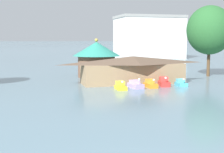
% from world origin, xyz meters
% --- Properties ---
extents(pedal_boat_yellow, '(1.58, 2.69, 1.50)m').
position_xyz_m(pedal_boat_yellow, '(7.54, 29.77, 0.50)').
color(pedal_boat_yellow, yellow).
rests_on(pedal_boat_yellow, ground).
extents(pedal_boat_lavender, '(1.91, 3.16, 1.69)m').
position_xyz_m(pedal_boat_lavender, '(10.25, 30.61, 0.50)').
color(pedal_boat_lavender, '#B299D8').
rests_on(pedal_boat_lavender, ground).
extents(pedal_boat_orange, '(1.50, 2.84, 1.50)m').
position_xyz_m(pedal_boat_orange, '(12.75, 30.51, 0.52)').
color(pedal_boat_orange, orange).
rests_on(pedal_boat_orange, ground).
extents(pedal_boat_red, '(2.03, 2.98, 1.66)m').
position_xyz_m(pedal_boat_red, '(15.42, 31.27, 0.60)').
color(pedal_boat_red, red).
rests_on(pedal_boat_red, ground).
extents(pedal_boat_cyan, '(1.54, 2.41, 1.41)m').
position_xyz_m(pedal_boat_cyan, '(18.14, 30.56, 0.47)').
color(pedal_boat_cyan, '#4CB7CC').
rests_on(pedal_boat_cyan, ground).
extents(boathouse, '(18.92, 6.10, 4.72)m').
position_xyz_m(boathouse, '(11.55, 35.65, 2.46)').
color(boathouse, '#9E7F5B').
rests_on(boathouse, ground).
extents(green_roof_pavilion, '(9.57, 9.57, 7.77)m').
position_xyz_m(green_roof_pavilion, '(7.53, 46.46, 3.97)').
color(green_roof_pavilion, brown).
rests_on(green_roof_pavilion, ground).
extents(shoreline_tree_right, '(9.22, 9.22, 14.38)m').
position_xyz_m(shoreline_tree_right, '(29.88, 41.19, 9.42)').
color(shoreline_tree_right, brown).
rests_on(shoreline_tree_right, ground).
extents(background_building_block, '(25.18, 16.44, 16.59)m').
position_xyz_m(background_building_block, '(40.86, 100.91, 8.31)').
color(background_building_block, silver).
rests_on(background_building_block, ground).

